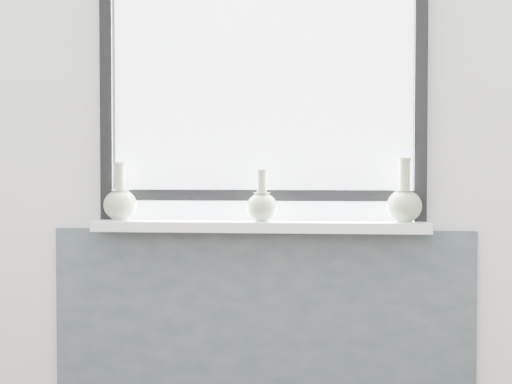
# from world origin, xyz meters

# --- Properties ---
(back_wall) EXTENTS (3.60, 0.02, 2.60)m
(back_wall) POSITION_xyz_m (0.00, 1.81, 1.30)
(back_wall) COLOR silver
(back_wall) RESTS_ON ground
(apron_panel) EXTENTS (1.70, 0.03, 0.86)m
(apron_panel) POSITION_xyz_m (0.00, 1.78, 0.43)
(apron_panel) COLOR #4C5A62
(apron_panel) RESTS_ON ground
(windowsill) EXTENTS (1.32, 0.18, 0.04)m
(windowsill) POSITION_xyz_m (0.00, 1.71, 0.88)
(windowsill) COLOR silver
(windowsill) RESTS_ON apron_panel
(window) EXTENTS (1.30, 0.06, 1.05)m
(window) POSITION_xyz_m (0.00, 1.77, 1.44)
(window) COLOR black
(window) RESTS_ON windowsill
(vase_a) EXTENTS (0.13, 0.13, 0.23)m
(vase_a) POSITION_xyz_m (-0.56, 1.70, 0.97)
(vase_a) COLOR #9DB68C
(vase_a) RESTS_ON windowsill
(vase_b) EXTENTS (0.12, 0.12, 0.20)m
(vase_b) POSITION_xyz_m (0.01, 1.69, 0.97)
(vase_b) COLOR #9DB68C
(vase_b) RESTS_ON windowsill
(vase_c) EXTENTS (0.14, 0.14, 0.25)m
(vase_c) POSITION_xyz_m (0.56, 1.70, 0.98)
(vase_c) COLOR #9DB68C
(vase_c) RESTS_ON windowsill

